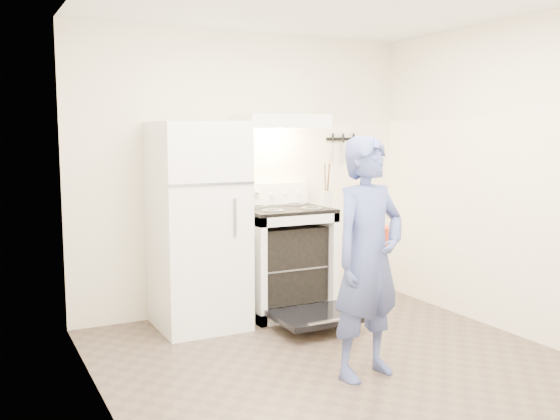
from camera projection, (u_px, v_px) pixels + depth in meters
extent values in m
plane|color=brown|center=(353.00, 372.00, 4.23)|extent=(3.60, 3.60, 0.00)
cube|color=#EFE7C7|center=(245.00, 173.00, 5.66)|extent=(3.20, 0.02, 2.50)
cube|color=white|center=(198.00, 226.00, 5.14)|extent=(0.70, 0.70, 1.70)
cube|color=white|center=(284.00, 262.00, 5.58)|extent=(0.76, 0.65, 0.92)
cube|color=black|center=(284.00, 210.00, 5.52)|extent=(0.76, 0.65, 0.03)
cube|color=white|center=(270.00, 194.00, 5.76)|extent=(0.76, 0.07, 0.20)
cube|color=black|center=(317.00, 316.00, 5.09)|extent=(0.70, 0.54, 0.04)
cube|color=gray|center=(284.00, 264.00, 5.58)|extent=(0.60, 0.52, 0.01)
cube|color=white|center=(280.00, 121.00, 5.49)|extent=(0.76, 0.50, 0.12)
cube|color=black|center=(344.00, 139.00, 6.08)|extent=(0.40, 0.02, 0.03)
cylinder|color=#916B4B|center=(280.00, 265.00, 5.50)|extent=(0.31, 0.31, 0.02)
cylinder|color=silver|center=(327.00, 198.00, 5.40)|extent=(0.11, 0.11, 0.13)
imported|color=#3C497E|center=(368.00, 258.00, 4.08)|extent=(0.64, 0.49, 1.59)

